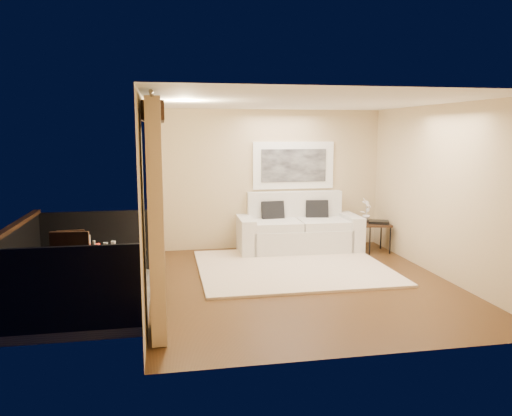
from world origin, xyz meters
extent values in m
plane|color=#4E3117|center=(0.00, 0.00, 0.00)|extent=(5.00, 5.00, 0.00)
plane|color=white|center=(0.00, 0.00, 2.70)|extent=(5.00, 5.00, 0.00)
plane|color=tan|center=(0.00, 2.50, 1.35)|extent=(4.50, 0.00, 4.50)
plane|color=tan|center=(0.00, -2.50, 1.35)|extent=(4.50, 0.00, 4.50)
plane|color=tan|center=(2.25, 0.00, 1.35)|extent=(0.00, 5.00, 5.00)
plane|color=tan|center=(-2.25, 1.85, 1.35)|extent=(0.00, 2.70, 2.70)
plane|color=tan|center=(-2.25, -1.85, 1.35)|extent=(0.00, 2.70, 2.70)
plane|color=tan|center=(-2.25, 0.00, 2.55)|extent=(0.00, 2.40, 2.40)
cube|color=black|center=(-2.13, 0.00, 2.52)|extent=(0.28, 2.40, 0.22)
cube|color=#605B56|center=(-3.15, 0.00, -0.06)|extent=(1.80, 2.60, 0.12)
cube|color=black|center=(-4.01, 0.00, 0.50)|extent=(0.06, 2.60, 1.00)
cube|color=black|center=(-3.15, 1.27, 0.50)|extent=(1.80, 0.06, 1.00)
cube|color=black|center=(-3.15, -1.27, 0.50)|extent=(1.80, 0.06, 1.00)
cube|color=black|center=(-4.01, 0.00, 1.02)|extent=(0.10, 2.60, 0.06)
cube|color=tan|center=(-2.11, 1.55, 1.32)|extent=(0.16, 0.75, 2.62)
cube|color=tan|center=(-2.11, -1.55, 1.32)|extent=(0.16, 0.75, 2.62)
cylinder|color=#4C473F|center=(-2.11, 0.00, 2.63)|extent=(0.04, 4.80, 0.04)
cube|color=white|center=(0.50, 2.47, 1.62)|extent=(1.62, 0.05, 0.92)
cube|color=black|center=(0.50, 2.44, 1.62)|extent=(1.30, 0.02, 0.64)
cube|color=beige|center=(0.07, 0.84, 0.02)|extent=(3.13, 2.72, 0.04)
cube|color=silver|center=(0.50, 2.02, 0.23)|extent=(1.90, 1.04, 0.46)
cube|color=silver|center=(0.51, 2.41, 0.66)|extent=(1.88, 0.29, 0.90)
cube|color=silver|center=(-0.52, 2.04, 0.34)|extent=(0.29, 1.00, 0.68)
cube|color=silver|center=(1.52, 2.00, 0.34)|extent=(0.29, 1.00, 0.68)
cube|color=silver|center=(0.05, 2.00, 0.54)|extent=(0.90, 0.90, 0.15)
cube|color=silver|center=(0.95, 1.98, 0.54)|extent=(0.90, 0.90, 0.15)
cube|color=black|center=(0.04, 2.25, 0.73)|extent=(0.45, 0.23, 0.45)
cube|color=black|center=(0.92, 2.23, 0.73)|extent=(0.47, 0.26, 0.45)
cube|color=black|center=(1.93, 1.70, 0.54)|extent=(0.59, 0.59, 0.04)
cylinder|color=black|center=(1.73, 1.50, 0.26)|extent=(0.03, 0.03, 0.52)
cylinder|color=black|center=(2.13, 1.50, 0.26)|extent=(0.03, 0.03, 0.52)
cylinder|color=black|center=(1.73, 1.91, 0.26)|extent=(0.03, 0.03, 0.52)
cylinder|color=black|center=(2.13, 1.91, 0.26)|extent=(0.03, 0.03, 0.52)
cube|color=black|center=(1.97, 1.69, 0.58)|extent=(0.46, 0.40, 0.05)
imported|color=white|center=(1.79, 1.87, 0.79)|extent=(0.29, 0.29, 0.46)
cube|color=black|center=(-2.90, -0.50, 0.73)|extent=(0.72, 0.72, 0.05)
cylinder|color=black|center=(-3.16, -0.76, 0.35)|extent=(0.04, 0.04, 0.70)
cylinder|color=black|center=(-2.64, -0.76, 0.35)|extent=(0.04, 0.04, 0.70)
cylinder|color=black|center=(-3.16, -0.24, 0.35)|extent=(0.04, 0.04, 0.70)
cylinder|color=black|center=(-2.64, -0.24, 0.35)|extent=(0.04, 0.04, 0.70)
cube|color=black|center=(-3.37, 0.54, 0.40)|extent=(0.40, 0.40, 0.04)
cube|color=black|center=(-3.36, 0.37, 0.63)|extent=(0.38, 0.07, 0.49)
cylinder|color=black|center=(-3.23, 0.70, 0.19)|extent=(0.03, 0.03, 0.39)
cylinder|color=black|center=(-3.53, 0.68, 0.19)|extent=(0.03, 0.03, 0.39)
cylinder|color=black|center=(-3.21, 0.40, 0.19)|extent=(0.03, 0.03, 0.39)
cylinder|color=black|center=(-3.51, 0.37, 0.19)|extent=(0.03, 0.03, 0.39)
cube|color=black|center=(-3.19, -1.00, 0.50)|extent=(0.51, 0.51, 0.06)
cube|color=black|center=(-3.16, -0.79, 0.77)|extent=(0.47, 0.11, 0.61)
cylinder|color=black|center=(-3.39, -1.17, 0.24)|extent=(0.03, 0.03, 0.47)
cylinder|color=black|center=(-3.02, -1.21, 0.24)|extent=(0.03, 0.03, 0.47)
cylinder|color=black|center=(-3.35, -0.79, 0.24)|extent=(0.03, 0.03, 0.47)
cylinder|color=black|center=(-2.98, -0.83, 0.24)|extent=(0.03, 0.03, 0.47)
cylinder|color=silver|center=(-3.06, -0.40, 0.85)|extent=(0.18, 0.18, 0.20)
cylinder|color=red|center=(-2.89, -0.38, 0.79)|extent=(0.06, 0.06, 0.07)
cylinder|color=white|center=(-2.89, -0.70, 0.84)|extent=(0.04, 0.04, 0.18)
cylinder|color=silver|center=(-2.77, -0.56, 0.81)|extent=(0.06, 0.06, 0.12)
cylinder|color=silver|center=(-2.68, -0.50, 0.81)|extent=(0.06, 0.06, 0.12)
camera|label=1|loc=(-2.02, -7.03, 2.27)|focal=35.00mm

